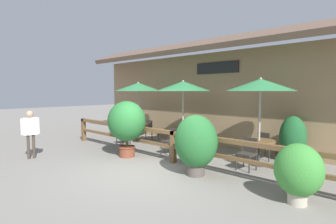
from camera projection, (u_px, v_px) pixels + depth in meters
name	position (u px, v px, depth m)	size (l,w,h in m)	color
ground_plane	(147.00, 171.00, 6.98)	(60.00, 60.00, 0.00)	gray
building_facade	(227.00, 90.00, 9.81)	(14.28, 1.49, 4.23)	#997A56
patio_railing	(173.00, 140.00, 7.69)	(10.40, 0.14, 0.95)	brown
patio_umbrella_near	(138.00, 87.00, 10.88)	(1.94, 1.94, 2.50)	#B7B2A8
dining_table_near	(139.00, 128.00, 11.01)	(0.90, 0.90, 0.72)	brown
chair_near_streetside	(125.00, 132.00, 10.53)	(0.44, 0.44, 0.86)	#332D28
chair_near_wallside	(151.00, 128.00, 11.54)	(0.43, 0.43, 0.86)	#332D28
patio_umbrella_middle	(183.00, 86.00, 9.23)	(1.94, 1.94, 2.50)	#B7B2A8
dining_table_middle	(183.00, 134.00, 9.37)	(0.90, 0.90, 0.72)	brown
chair_middle_streetside	(171.00, 140.00, 8.80)	(0.42, 0.42, 0.86)	#332D28
chair_middle_wallside	(194.00, 134.00, 9.94)	(0.43, 0.43, 0.86)	#332D28
patio_umbrella_far	(261.00, 85.00, 7.37)	(1.94, 1.94, 2.50)	#B7B2A8
dining_table_far	(259.00, 145.00, 7.51)	(0.90, 0.90, 0.72)	brown
chair_far_streetside	(248.00, 152.00, 7.03)	(0.44, 0.44, 0.86)	#332D28
chair_far_wallside	(266.00, 144.00, 8.05)	(0.49, 0.49, 0.86)	#332D28
potted_plant_corner_fern	(298.00, 171.00, 4.87)	(0.87, 0.79, 1.15)	#B7AD99
potted_plant_entrance_palm	(196.00, 143.00, 6.56)	(1.12, 1.00, 1.53)	#564C47
potted_plant_tall_tropical	(127.00, 123.00, 8.42)	(1.30, 1.17, 1.81)	brown
potted_plant_broad_leaf	(293.00, 139.00, 7.80)	(0.77, 0.69, 1.38)	brown
pedestrian	(30.00, 128.00, 8.16)	(0.27, 0.52, 1.51)	#42382D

